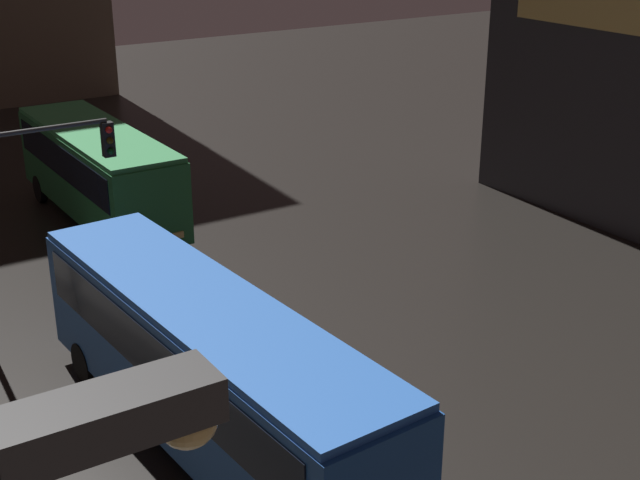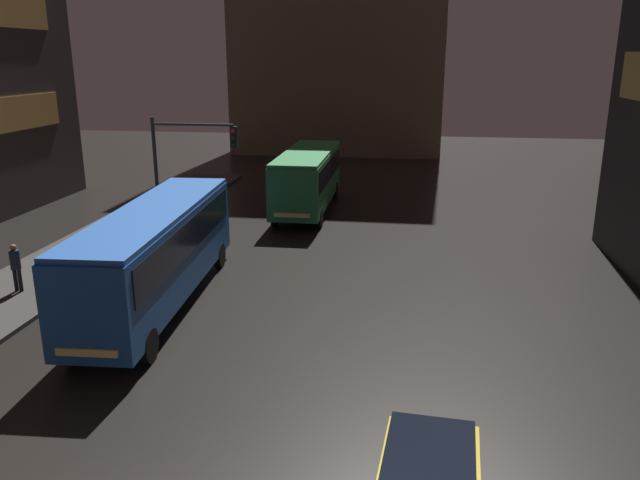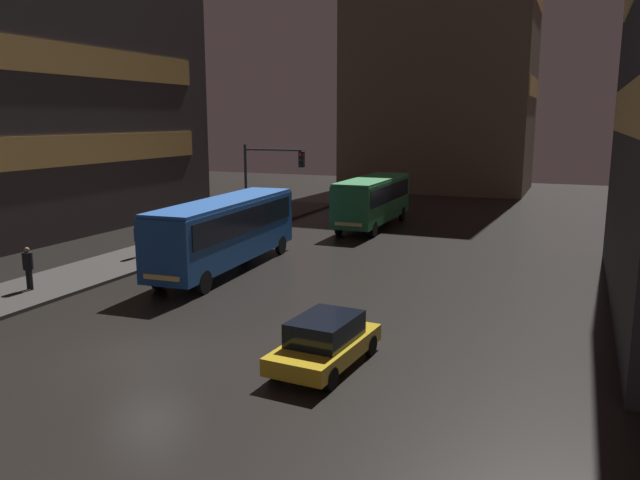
{
  "view_description": "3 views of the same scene",
  "coord_description": "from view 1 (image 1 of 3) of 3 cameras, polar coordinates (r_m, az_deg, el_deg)",
  "views": [
    {
      "loc": [
        -10.07,
        -3.81,
        10.93
      ],
      "look_at": [
        1.57,
        14.31,
        2.36
      ],
      "focal_mm": 50.0,
      "sensor_mm": 36.0,
      "label": 1
    },
    {
      "loc": [
        4.86,
        -8.38,
        8.23
      ],
      "look_at": [
        1.89,
        11.9,
        2.18
      ],
      "focal_mm": 35.0,
      "sensor_mm": 36.0,
      "label": 2
    },
    {
      "loc": [
        11.91,
        -14.73,
        7.15
      ],
      "look_at": [
        1.42,
        10.54,
        1.84
      ],
      "focal_mm": 35.0,
      "sensor_mm": 36.0,
      "label": 3
    }
  ],
  "objects": [
    {
      "name": "bus_near",
      "position": [
        18.15,
        -7.18,
        -7.61
      ],
      "size": [
        3.02,
        11.23,
        3.41
      ],
      "rotation": [
        0.0,
        0.0,
        3.2
      ],
      "color": "#194793",
      "rests_on": "ground"
    },
    {
      "name": "bus_far",
      "position": [
        31.41,
        -14.01,
        4.59
      ],
      "size": [
        2.6,
        9.69,
        3.31
      ],
      "rotation": [
        0.0,
        0.0,
        3.15
      ],
      "color": "#236B38",
      "rests_on": "ground"
    },
    {
      "name": "traffic_light_main",
      "position": [
        23.2,
        -18.39,
        3.01
      ],
      "size": [
        3.88,
        0.35,
        5.71
      ],
      "color": "#2D2D2D",
      "rests_on": "ground"
    }
  ]
}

